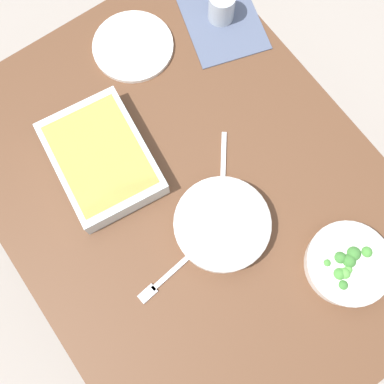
{
  "coord_description": "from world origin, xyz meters",
  "views": [
    {
      "loc": [
        0.26,
        -0.18,
        1.84
      ],
      "look_at": [
        0.0,
        0.0,
        0.74
      ],
      "focal_mm": 43.31,
      "sensor_mm": 36.0,
      "label": 1
    }
  ],
  "objects_px": {
    "baking_dish": "(101,158)",
    "spoon_by_stew": "(223,174)",
    "broccoli_bowl": "(348,264)",
    "drink_cup": "(221,8)",
    "side_plate": "(133,46)",
    "stew_bowl": "(222,225)",
    "fork_on_table": "(165,278)"
  },
  "relations": [
    {
      "from": "stew_bowl",
      "to": "baking_dish",
      "type": "relative_size",
      "value": 0.71
    },
    {
      "from": "stew_bowl",
      "to": "fork_on_table",
      "type": "height_order",
      "value": "stew_bowl"
    },
    {
      "from": "drink_cup",
      "to": "baking_dish",
      "type": "bearing_deg",
      "value": -70.73
    },
    {
      "from": "drink_cup",
      "to": "broccoli_bowl",
      "type": "bearing_deg",
      "value": -13.39
    },
    {
      "from": "broccoli_bowl",
      "to": "side_plate",
      "type": "relative_size",
      "value": 0.9
    },
    {
      "from": "side_plate",
      "to": "fork_on_table",
      "type": "relative_size",
      "value": 1.24
    },
    {
      "from": "stew_bowl",
      "to": "spoon_by_stew",
      "type": "bearing_deg",
      "value": 141.72
    },
    {
      "from": "fork_on_table",
      "to": "spoon_by_stew",
      "type": "bearing_deg",
      "value": 115.59
    },
    {
      "from": "broccoli_bowl",
      "to": "side_plate",
      "type": "xyz_separation_m",
      "value": [
        -0.78,
        -0.08,
        -0.02
      ]
    },
    {
      "from": "side_plate",
      "to": "spoon_by_stew",
      "type": "bearing_deg",
      "value": -2.49
    },
    {
      "from": "broccoli_bowl",
      "to": "fork_on_table",
      "type": "bearing_deg",
      "value": -121.43
    },
    {
      "from": "baking_dish",
      "to": "spoon_by_stew",
      "type": "xyz_separation_m",
      "value": [
        0.2,
        0.23,
        -0.03
      ]
    },
    {
      "from": "spoon_by_stew",
      "to": "fork_on_table",
      "type": "distance_m",
      "value": 0.29
    },
    {
      "from": "stew_bowl",
      "to": "side_plate",
      "type": "relative_size",
      "value": 1.04
    },
    {
      "from": "broccoli_bowl",
      "to": "side_plate",
      "type": "distance_m",
      "value": 0.79
    },
    {
      "from": "side_plate",
      "to": "broccoli_bowl",
      "type": "bearing_deg",
      "value": 5.74
    },
    {
      "from": "spoon_by_stew",
      "to": "drink_cup",
      "type": "bearing_deg",
      "value": 144.15
    },
    {
      "from": "spoon_by_stew",
      "to": "fork_on_table",
      "type": "height_order",
      "value": "spoon_by_stew"
    },
    {
      "from": "broccoli_bowl",
      "to": "baking_dish",
      "type": "xyz_separation_m",
      "value": [
        -0.55,
        -0.32,
        0.0
      ]
    },
    {
      "from": "stew_bowl",
      "to": "fork_on_table",
      "type": "xyz_separation_m",
      "value": [
        0.02,
        -0.18,
        -0.03
      ]
    },
    {
      "from": "baking_dish",
      "to": "fork_on_table",
      "type": "height_order",
      "value": "baking_dish"
    },
    {
      "from": "stew_bowl",
      "to": "side_plate",
      "type": "xyz_separation_m",
      "value": [
        -0.54,
        0.1,
        -0.03
      ]
    },
    {
      "from": "fork_on_table",
      "to": "stew_bowl",
      "type": "bearing_deg",
      "value": 96.49
    },
    {
      "from": "stew_bowl",
      "to": "broccoli_bowl",
      "type": "relative_size",
      "value": 1.16
    },
    {
      "from": "broccoli_bowl",
      "to": "drink_cup",
      "type": "height_order",
      "value": "drink_cup"
    },
    {
      "from": "spoon_by_stew",
      "to": "broccoli_bowl",
      "type": "bearing_deg",
      "value": 15.64
    },
    {
      "from": "baking_dish",
      "to": "fork_on_table",
      "type": "relative_size",
      "value": 1.82
    },
    {
      "from": "side_plate",
      "to": "stew_bowl",
      "type": "bearing_deg",
      "value": -10.77
    },
    {
      "from": "broccoli_bowl",
      "to": "drink_cup",
      "type": "xyz_separation_m",
      "value": [
        -0.72,
        0.17,
        0.01
      ]
    },
    {
      "from": "baking_dish",
      "to": "side_plate",
      "type": "height_order",
      "value": "baking_dish"
    },
    {
      "from": "drink_cup",
      "to": "fork_on_table",
      "type": "xyz_separation_m",
      "value": [
        0.5,
        -0.54,
        -0.04
      ]
    },
    {
      "from": "stew_bowl",
      "to": "spoon_by_stew",
      "type": "distance_m",
      "value": 0.14
    }
  ]
}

